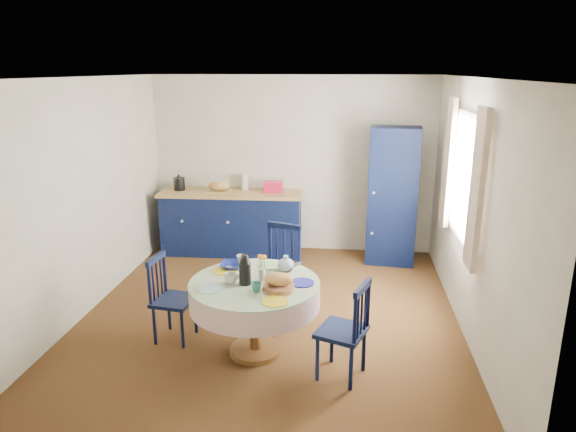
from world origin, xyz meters
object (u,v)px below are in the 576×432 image
(pantry_cabinet, at_px, (393,196))
(mug_a, at_px, (231,278))
(mug_b, at_px, (256,287))
(cobalt_bowl, at_px, (232,265))
(kitchen_counter, at_px, (232,221))
(chair_right, at_px, (346,330))
(mug_d, at_px, (242,260))
(chair_left, at_px, (170,298))
(chair_far, at_px, (279,269))
(dining_table, at_px, (256,294))
(mug_c, at_px, (288,267))

(pantry_cabinet, height_order, mug_a, pantry_cabinet)
(pantry_cabinet, xyz_separation_m, mug_a, (-1.63, -2.63, -0.16))
(mug_b, height_order, cobalt_bowl, mug_b)
(kitchen_counter, relative_size, pantry_cabinet, 1.10)
(chair_right, height_order, mug_d, chair_right)
(mug_b, distance_m, mug_d, 0.67)
(kitchen_counter, distance_m, chair_right, 3.42)
(chair_left, relative_size, chair_far, 0.88)
(kitchen_counter, height_order, mug_d, kitchen_counter)
(kitchen_counter, relative_size, mug_a, 17.00)
(chair_left, distance_m, mug_b, 1.05)
(chair_left, height_order, mug_b, chair_left)
(dining_table, xyz_separation_m, chair_far, (0.10, 0.88, -0.11))
(mug_b, relative_size, mug_d, 0.87)
(kitchen_counter, relative_size, chair_far, 2.10)
(mug_b, bearing_deg, mug_a, 149.56)
(chair_far, height_order, chair_right, chair_far)
(chair_left, bearing_deg, kitchen_counter, 6.00)
(kitchen_counter, height_order, cobalt_bowl, kitchen_counter)
(mug_b, relative_size, mug_c, 0.78)
(chair_far, height_order, cobalt_bowl, chair_far)
(chair_left, bearing_deg, mug_b, -105.25)
(chair_left, xyz_separation_m, mug_a, (0.66, -0.23, 0.33))
(chair_left, height_order, mug_a, chair_left)
(chair_left, bearing_deg, chair_far, -46.84)
(pantry_cabinet, xyz_separation_m, mug_b, (-1.37, -2.78, -0.17))
(mug_a, xyz_separation_m, cobalt_bowl, (-0.07, 0.35, -0.02))
(chair_left, bearing_deg, mug_d, -63.33)
(mug_c, xyz_separation_m, cobalt_bowl, (-0.54, 0.02, -0.02))
(pantry_cabinet, height_order, mug_b, pantry_cabinet)
(chair_right, xyz_separation_m, mug_a, (-1.04, 0.25, 0.32))
(dining_table, xyz_separation_m, mug_c, (0.26, 0.28, 0.16))
(chair_far, relative_size, mug_b, 10.86)
(dining_table, distance_m, mug_c, 0.42)
(mug_b, xyz_separation_m, cobalt_bowl, (-0.33, 0.51, -0.01))
(chair_far, distance_m, chair_right, 1.39)
(kitchen_counter, distance_m, chair_far, 2.03)
(pantry_cabinet, relative_size, chair_far, 1.90)
(pantry_cabinet, height_order, mug_c, pantry_cabinet)
(pantry_cabinet, distance_m, chair_right, 2.97)
(mug_d, bearing_deg, chair_right, -34.37)
(mug_c, relative_size, mug_d, 1.12)
(pantry_cabinet, distance_m, chair_left, 3.36)
(chair_far, xyz_separation_m, mug_d, (-0.30, -0.47, 0.27))
(chair_right, bearing_deg, pantry_cabinet, -171.07)
(mug_a, distance_m, cobalt_bowl, 0.36)
(chair_far, xyz_separation_m, cobalt_bowl, (-0.38, -0.58, 0.26))
(chair_left, distance_m, mug_d, 0.78)
(dining_table, bearing_deg, mug_c, 47.36)
(mug_c, bearing_deg, mug_b, -113.94)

